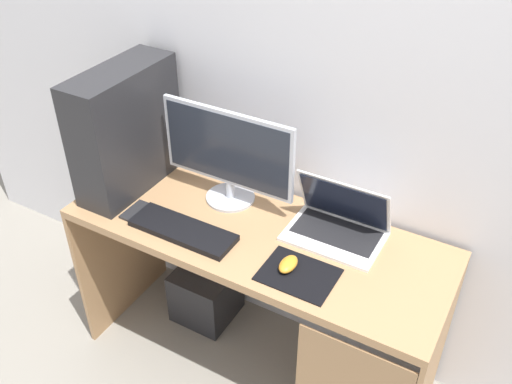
{
  "coord_description": "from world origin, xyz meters",
  "views": [
    {
      "loc": [
        0.83,
        -1.45,
        2.14
      ],
      "look_at": [
        0.0,
        0.0,
        0.95
      ],
      "focal_mm": 39.57,
      "sensor_mm": 36.0,
      "label": 1
    }
  ],
  "objects_px": {
    "mouse_left": "(288,264)",
    "pc_tower": "(126,130)",
    "subwoofer": "(206,293)",
    "laptop": "(338,224)",
    "cell_phone": "(136,211)",
    "keyboard": "(183,230)",
    "monitor": "(228,155)"
  },
  "relations": [
    {
      "from": "pc_tower",
      "to": "keyboard",
      "type": "bearing_deg",
      "value": -24.1
    },
    {
      "from": "mouse_left",
      "to": "keyboard",
      "type": "bearing_deg",
      "value": -177.38
    },
    {
      "from": "subwoofer",
      "to": "pc_tower",
      "type": "bearing_deg",
      "value": -155.82
    },
    {
      "from": "keyboard",
      "to": "cell_phone",
      "type": "xyz_separation_m",
      "value": [
        -0.24,
        0.01,
        -0.01
      ]
    },
    {
      "from": "keyboard",
      "to": "laptop",
      "type": "bearing_deg",
      "value": 29.25
    },
    {
      "from": "pc_tower",
      "to": "monitor",
      "type": "height_order",
      "value": "pc_tower"
    },
    {
      "from": "laptop",
      "to": "cell_phone",
      "type": "bearing_deg",
      "value": -159.9
    },
    {
      "from": "laptop",
      "to": "subwoofer",
      "type": "xyz_separation_m",
      "value": [
        -0.63,
        -0.0,
        -0.68
      ]
    },
    {
      "from": "monitor",
      "to": "cell_phone",
      "type": "relative_size",
      "value": 4.39
    },
    {
      "from": "pc_tower",
      "to": "subwoofer",
      "type": "xyz_separation_m",
      "value": [
        0.26,
        0.11,
        -0.89
      ]
    },
    {
      "from": "keyboard",
      "to": "cell_phone",
      "type": "bearing_deg",
      "value": 177.07
    },
    {
      "from": "laptop",
      "to": "subwoofer",
      "type": "bearing_deg",
      "value": -179.96
    },
    {
      "from": "cell_phone",
      "to": "monitor",
      "type": "bearing_deg",
      "value": 42.93
    },
    {
      "from": "pc_tower",
      "to": "cell_phone",
      "type": "distance_m",
      "value": 0.33
    },
    {
      "from": "laptop",
      "to": "keyboard",
      "type": "height_order",
      "value": "laptop"
    },
    {
      "from": "pc_tower",
      "to": "laptop",
      "type": "relative_size",
      "value": 1.45
    },
    {
      "from": "monitor",
      "to": "laptop",
      "type": "distance_m",
      "value": 0.5
    },
    {
      "from": "pc_tower",
      "to": "monitor",
      "type": "bearing_deg",
      "value": 13.32
    },
    {
      "from": "keyboard",
      "to": "subwoofer",
      "type": "bearing_deg",
      "value": 113.64
    },
    {
      "from": "laptop",
      "to": "cell_phone",
      "type": "distance_m",
      "value": 0.8
    },
    {
      "from": "laptop",
      "to": "mouse_left",
      "type": "height_order",
      "value": "laptop"
    },
    {
      "from": "monitor",
      "to": "mouse_left",
      "type": "height_order",
      "value": "monitor"
    },
    {
      "from": "laptop",
      "to": "mouse_left",
      "type": "relative_size",
      "value": 3.73
    },
    {
      "from": "monitor",
      "to": "keyboard",
      "type": "height_order",
      "value": "monitor"
    },
    {
      "from": "pc_tower",
      "to": "monitor",
      "type": "relative_size",
      "value": 0.91
    },
    {
      "from": "pc_tower",
      "to": "mouse_left",
      "type": "distance_m",
      "value": 0.86
    },
    {
      "from": "mouse_left",
      "to": "pc_tower",
      "type": "bearing_deg",
      "value": 169.6
    },
    {
      "from": "mouse_left",
      "to": "cell_phone",
      "type": "bearing_deg",
      "value": -179.33
    },
    {
      "from": "subwoofer",
      "to": "mouse_left",
      "type": "bearing_deg",
      "value": -25.23
    },
    {
      "from": "pc_tower",
      "to": "laptop",
      "type": "distance_m",
      "value": 0.92
    },
    {
      "from": "laptop",
      "to": "monitor",
      "type": "bearing_deg",
      "value": -178.08
    },
    {
      "from": "laptop",
      "to": "cell_phone",
      "type": "relative_size",
      "value": 2.75
    }
  ]
}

